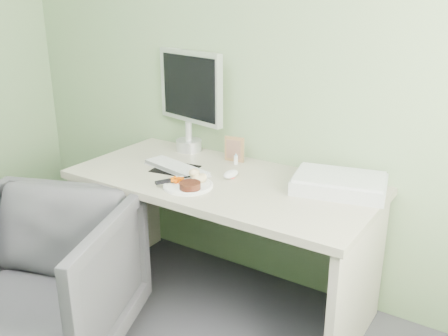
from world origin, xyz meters
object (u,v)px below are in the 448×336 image
Objects in this scene: monitor at (190,95)px; desk_chair at (39,281)px; plate at (188,186)px; scanner at (339,184)px; desk at (222,211)px.

monitor is 1.32m from desk_chair.
plate and desk_chair have the same top height.
scanner reaches higher than plate.
scanner is (0.57, 0.17, 0.22)m from desk.
scanner is (0.65, 0.36, 0.03)m from plate.
desk_chair is at bearing -150.64° from scanner.
plate is 0.42× the size of monitor.
desk_chair is (-0.50, -0.80, -0.18)m from desk.
desk_chair reaches higher than desk.
desk_chair is at bearing -124.36° from plate.
desk is at bearing 67.22° from plate.
desk is at bearing 37.20° from desk_chair.
monitor is 0.73× the size of desk_chair.
plate is 0.30× the size of desk_chair.
plate is 0.83m from desk_chair.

